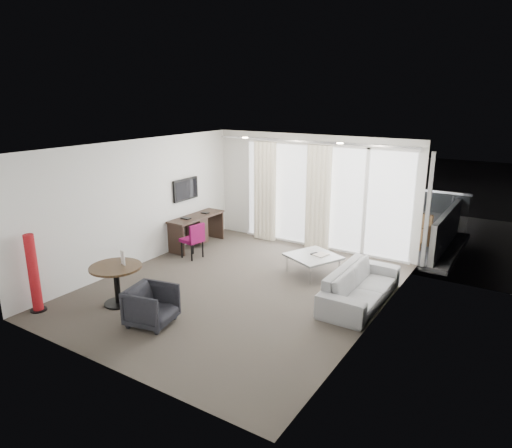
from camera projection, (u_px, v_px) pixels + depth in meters
The scene contains 28 objects.
floor at pixel (239, 289), 8.42m from camera, with size 5.00×6.00×0.00m, color #443D35.
ceiling at pixel (237, 147), 7.71m from camera, with size 5.00×6.00×0.00m, color white.
wall_left at pixel (138, 204), 9.35m from camera, with size 0.00×6.00×2.60m, color silver.
wall_right at pixel (376, 245), 6.78m from camera, with size 0.00×6.00×2.60m, color silver.
wall_front at pixel (100, 276), 5.63m from camera, with size 5.00×0.00×2.60m, color silver.
window_panel at pixel (323, 197), 10.37m from camera, with size 4.00×0.02×2.38m, color white, non-canonical shape.
window_frame at pixel (323, 197), 10.35m from camera, with size 4.10×0.06×2.44m, color white, non-canonical shape.
curtain_left at pixel (265, 192), 10.98m from camera, with size 0.60×0.20×2.38m, color #F5EACC, non-canonical shape.
curtain_right at pixel (318, 198), 10.26m from camera, with size 0.60×0.20×2.38m, color #F5EACC, non-canonical shape.
curtain_track at pixel (310, 142), 10.04m from camera, with size 4.80×0.04×0.04m, color #B2B2B7, non-canonical shape.
downlight_a at pixel (245, 138), 9.47m from camera, with size 0.12×0.12×0.02m, color #FFE0B2.
downlight_b at pixel (340, 143), 8.40m from camera, with size 0.12×0.12×0.02m, color #FFE0B2.
desk at pixel (197, 231), 10.72m from camera, with size 0.48×1.55×0.73m, color black, non-canonical shape.
tv at pixel (186, 189), 10.49m from camera, with size 0.05×0.80×0.50m, color black, non-canonical shape.
desk_chair at pixel (192, 240), 9.93m from camera, with size 0.43×0.40×0.79m, color #610836, non-canonical shape.
round_table at pixel (117, 285), 7.72m from camera, with size 0.87×0.87×0.69m, color #392716, non-canonical shape.
menu_card at pixel (123, 263), 7.69m from camera, with size 0.13×0.02×0.25m, color white, non-canonical shape.
red_lamp at pixel (33, 273), 7.40m from camera, with size 0.26×0.26×1.32m, color #A3141A.
tub_armchair at pixel (152, 306), 7.06m from camera, with size 0.66×0.68×0.62m, color black.
coffee_table at pixel (313, 265), 9.05m from camera, with size 0.89×0.89×0.40m, color gray, non-canonical shape.
remote at pixel (314, 256), 9.09m from camera, with size 0.05×0.15×0.02m, color black, non-canonical shape.
magazine at pixel (321, 257), 9.03m from camera, with size 0.21×0.27×0.02m, color gray, non-canonical shape.
sofa at pixel (361, 286), 7.82m from camera, with size 2.04×0.80×0.60m, color gray.
terrace_slab at pixel (345, 234), 11.94m from camera, with size 5.60×3.00×0.12m, color #4D4D50.
rattan_chair_a at pixel (370, 222), 11.10m from camera, with size 0.62×0.62×0.90m, color brown, non-canonical shape.
rattan_chair_b at pixel (417, 231), 10.65m from camera, with size 0.52×0.52×0.75m, color brown, non-canonical shape.
rattan_table at pixel (370, 233), 10.90m from camera, with size 0.52×0.52×0.52m, color brown, non-canonical shape.
balustrade at pixel (365, 202), 12.97m from camera, with size 5.50×0.06×1.05m, color #B2B2B7, non-canonical shape.
Camera 1 is at (4.42, -6.40, 3.47)m, focal length 32.00 mm.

